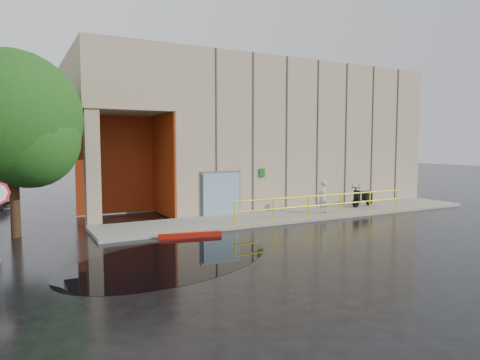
% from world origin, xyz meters
% --- Properties ---
extents(ground, '(120.00, 120.00, 0.00)m').
position_xyz_m(ground, '(0.00, 0.00, 0.00)').
color(ground, black).
rests_on(ground, ground).
extents(sidewalk, '(20.00, 3.00, 0.15)m').
position_xyz_m(sidewalk, '(4.00, 4.50, 0.07)').
color(sidewalk, gray).
rests_on(sidewalk, ground).
extents(building, '(20.00, 10.17, 8.00)m').
position_xyz_m(building, '(5.10, 10.98, 4.21)').
color(building, tan).
rests_on(building, ground).
extents(guardrail, '(9.56, 0.06, 1.03)m').
position_xyz_m(guardrail, '(4.25, 3.15, 0.68)').
color(guardrail, '#FFEA0D').
rests_on(guardrail, sidewalk).
extents(person, '(0.66, 0.51, 1.62)m').
position_xyz_m(person, '(4.83, 4.02, 0.96)').
color(person, '#B8B8BE').
rests_on(person, sidewalk).
extents(scooter, '(1.72, 0.83, 1.30)m').
position_xyz_m(scooter, '(8.22, 4.79, 0.90)').
color(scooter, black).
rests_on(scooter, sidewalk).
extents(red_curb, '(2.39, 0.64, 0.18)m').
position_xyz_m(red_curb, '(-2.73, 2.50, 0.09)').
color(red_curb, '#910F06').
rests_on(red_curb, ground).
extents(puddle, '(8.37, 6.81, 0.01)m').
position_xyz_m(puddle, '(-4.43, -0.22, 0.00)').
color(puddle, black).
rests_on(puddle, ground).
extents(tree_near, '(5.14, 5.14, 7.03)m').
position_xyz_m(tree_near, '(-8.40, 5.58, 4.26)').
color(tree_near, '#311D10').
rests_on(tree_near, ground).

